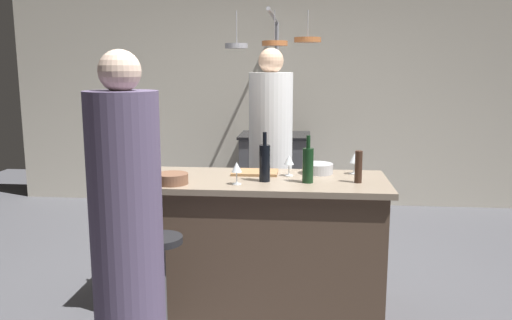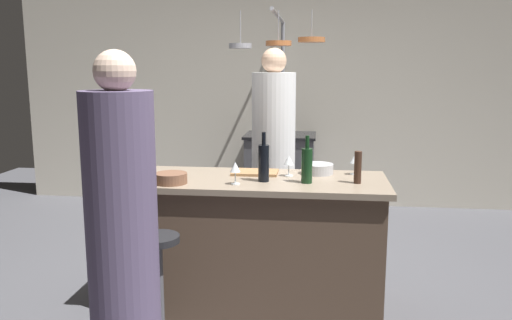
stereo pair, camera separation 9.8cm
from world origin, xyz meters
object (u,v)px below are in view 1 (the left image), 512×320
bar_stool_left (162,286)px  wine_bottle_dark (265,162)px  mixing_bowl_wooden (172,179)px  chef (270,160)px  pepper_mill (358,167)px  cutting_board (255,172)px  wine_bottle_red (308,164)px  wine_glass_near_right_guest (237,168)px  mixing_bowl_steel (318,168)px  wine_glass_by_chef (289,161)px  wine_bottle_amber (144,158)px  guest_left (127,235)px  wine_glass_near_left_guest (354,159)px  stove_range (275,172)px

bar_stool_left → wine_bottle_dark: wine_bottle_dark is taller
mixing_bowl_wooden → chef: bearing=67.1°
chef → wine_bottle_dark: 1.19m
mixing_bowl_wooden → pepper_mill: bearing=7.1°
bar_stool_left → cutting_board: bearing=58.7°
wine_bottle_red → wine_glass_near_right_guest: wine_bottle_red is taller
cutting_board → mixing_bowl_steel: 0.44m
pepper_mill → mixing_bowl_wooden: size_ratio=0.99×
wine_glass_by_chef → mixing_bowl_steel: 0.24m
wine_glass_by_chef → mixing_bowl_steel: wine_glass_by_chef is taller
wine_bottle_amber → guest_left: bearing=-78.0°
wine_glass_by_chef → mixing_bowl_wooden: bearing=-156.6°
wine_bottle_red → wine_glass_near_right_guest: (-0.45, -0.10, -0.02)m
guest_left → wine_bottle_red: guest_left is taller
wine_bottle_amber → mixing_bowl_wooden: bearing=-44.9°
wine_bottle_red → pepper_mill: bearing=4.9°
guest_left → wine_bottle_amber: guest_left is taller
guest_left → mixing_bowl_wooden: (0.04, 0.75, 0.13)m
bar_stool_left → wine_bottle_dark: bearing=43.7°
guest_left → wine_bottle_red: 1.28m
wine_bottle_amber → wine_bottle_dark: wine_bottle_dark is taller
bar_stool_left → wine_glass_by_chef: size_ratio=4.66×
chef → wine_glass_near_left_guest: size_ratio=12.36×
chef → guest_left: chef is taller
pepper_mill → mixing_bowl_steel: 0.38m
wine_bottle_amber → cutting_board: bearing=9.1°
wine_bottle_amber → wine_glass_by_chef: bearing=3.7°
wine_glass_by_chef → wine_glass_near_right_guest: bearing=-137.5°
wine_bottle_red → wine_bottle_dark: 0.28m
pepper_mill → wine_glass_by_chef: pepper_mill is taller
stove_range → wine_bottle_dark: (0.08, -2.53, 0.58)m
wine_bottle_dark → chef: bearing=91.9°
bar_stool_left → mixing_bowl_steel: size_ratio=3.15×
wine_glass_by_chef → mixing_bowl_wooden: size_ratio=0.69×
chef → wine_bottle_amber: bearing=-127.6°
wine_bottle_amber → wine_glass_by_chef: (1.00, 0.07, -0.02)m
stove_range → cutting_board: cutting_board is taller
wine_bottle_dark → bar_stool_left: bearing=-136.3°
cutting_board → wine_glass_near_left_guest: bearing=4.2°
wine_bottle_red → mixing_bowl_steel: wine_bottle_red is taller
stove_range → chef: chef is taller
cutting_board → mixing_bowl_wooden: 0.63m
guest_left → wine_bottle_amber: bearing=102.0°
wine_glass_by_chef → mixing_bowl_steel: size_ratio=0.68×
mixing_bowl_wooden → mixing_bowl_steel: size_ratio=0.98×
stove_range → mixing_bowl_wooden: size_ratio=4.21×
stove_range → wine_bottle_amber: wine_bottle_amber is taller
wine_bottle_red → wine_glass_near_left_guest: (0.33, 0.31, -0.02)m
cutting_board → wine_bottle_dark: (0.09, -0.24, 0.12)m
stove_range → bar_stool_left: size_ratio=1.31×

